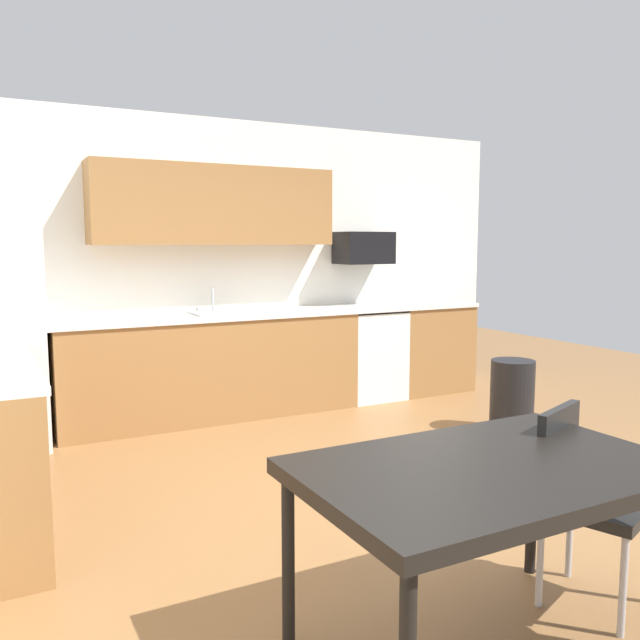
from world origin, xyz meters
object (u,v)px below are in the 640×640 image
Objects in this scene: oven_range at (368,353)px; trash_bin at (512,396)px; microwave at (364,248)px; dining_table at (489,480)px; chair_near_table at (581,489)px.

oven_range reaches higher than trash_bin.
oven_range is 1.65m from trash_bin.
oven_range is 1.69× the size of microwave.
dining_table reaches higher than trash_bin.
dining_table is 2.33× the size of trash_bin.
chair_near_table is 1.42× the size of trash_bin.
dining_table is (-1.85, -3.88, -0.82)m from microwave.
microwave is at bearing 104.18° from trash_bin.
chair_near_table is at bearing -128.03° from trash_bin.
trash_bin is (2.27, 2.20, -0.40)m from dining_table.
dining_table is at bearing -116.03° from oven_range.
dining_table is at bearing -135.91° from trash_bin.
oven_range is 1.06m from microwave.
microwave is (-0.00, 0.10, 1.06)m from oven_range.
microwave reaches higher than trash_bin.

